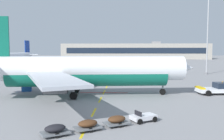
{
  "coord_description": "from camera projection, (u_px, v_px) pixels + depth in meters",
  "views": [
    {
      "loc": [
        21.76,
        -20.06,
        7.46
      ],
      "look_at": [
        19.35,
        22.53,
        3.77
      ],
      "focal_mm": 40.89,
      "sensor_mm": 36.0,
      "label": 1
    }
  ],
  "objects": [
    {
      "name": "baggage_train",
      "position": [
        103.0,
        122.0,
        23.77
      ],
      "size": [
        10.68,
        7.26,
        1.14
      ],
      "color": "silver",
      "rests_on": "ground"
    },
    {
      "name": "terminal_satellite",
      "position": [
        135.0,
        51.0,
        180.49
      ],
      "size": [
        99.93,
        24.73,
        12.02
      ],
      "color": "#9E998E",
      "rests_on": "ground"
    },
    {
      "name": "pushback_tug",
      "position": [
        217.0,
        89.0,
        41.18
      ],
      "size": [
        6.35,
        3.87,
        2.08
      ],
      "color": "silver",
      "rests_on": "ground"
    },
    {
      "name": "airliner_foreground",
      "position": [
        84.0,
        71.0,
        39.56
      ],
      "size": [
        34.82,
        34.38,
        12.2
      ],
      "color": "white",
      "rests_on": "ground"
    },
    {
      "name": "airliner_mid_left",
      "position": [
        13.0,
        58.0,
        105.62
      ],
      "size": [
        30.66,
        31.06,
        10.88
      ],
      "color": "silver",
      "rests_on": "ground"
    },
    {
      "name": "apron_light_mast_far",
      "position": [
        208.0,
        20.0,
        70.82
      ],
      "size": [
        1.8,
        1.8,
        24.57
      ],
      "color": "slate",
      "rests_on": "ground"
    },
    {
      "name": "ground",
      "position": [
        205.0,
        80.0,
        59.36
      ],
      "size": [
        400.0,
        400.0,
        0.0
      ],
      "primitive_type": "plane",
      "color": "gray"
    },
    {
      "name": "apron_paint_markings",
      "position": [
        110.0,
        81.0,
        57.71
      ],
      "size": [
        8.0,
        94.42,
        0.01
      ],
      "color": "yellow",
      "rests_on": "ground"
    },
    {
      "name": "uld_cargo_container",
      "position": [
        27.0,
        86.0,
        44.23
      ],
      "size": [
        1.95,
        1.93,
        1.6
      ],
      "color": "#194C9E",
      "rests_on": "ground"
    }
  ]
}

